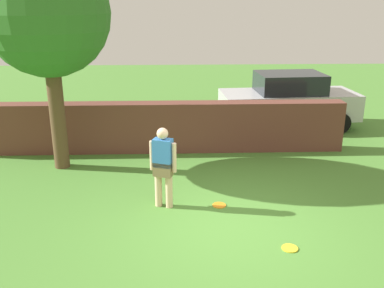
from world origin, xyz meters
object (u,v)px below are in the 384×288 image
(tree, at_px, (47,15))
(car, at_px, (288,100))
(person, at_px, (163,164))
(frisbee_orange, at_px, (219,205))
(frisbee_yellow, at_px, (290,248))

(tree, height_order, car, tree)
(person, relative_size, car, 0.38)
(person, bearing_deg, tree, 157.73)
(person, xyz_separation_m, frisbee_orange, (1.10, -0.02, -0.89))
(person, bearing_deg, frisbee_orange, 17.76)
(car, bearing_deg, frisbee_orange, 59.77)
(frisbee_orange, bearing_deg, car, 63.75)
(frisbee_yellow, distance_m, frisbee_orange, 1.89)
(person, bearing_deg, car, 73.93)
(tree, distance_m, frisbee_orange, 5.55)
(car, relative_size, frisbee_orange, 15.96)
(tree, bearing_deg, frisbee_yellow, -39.41)
(frisbee_yellow, xyz_separation_m, frisbee_orange, (-1.02, 1.59, 0.00))
(tree, height_order, frisbee_orange, tree)
(tree, distance_m, frisbee_yellow, 6.99)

